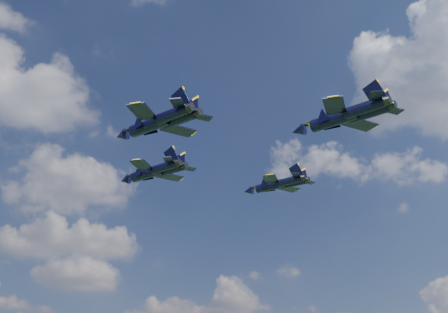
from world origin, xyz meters
TOP-DOWN VIEW (x-y plane):
  - jet_lead at (-15.25, 16.26)m, footprint 12.51×16.81m
  - jet_left at (-22.73, -10.07)m, footprint 12.07×16.29m
  - jet_right at (6.79, 7.65)m, footprint 10.76×14.34m
  - jet_slot at (3.79, -17.75)m, footprint 13.01×17.71m

SIDE VIEW (x-z plane):
  - jet_left at x=-22.73m, z-range 56.62..60.57m
  - jet_right at x=6.79m, z-range 57.79..61.29m
  - jet_slot at x=3.79m, z-range 59.30..63.55m
  - jet_lead at x=-15.25m, z-range 59.56..63.64m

